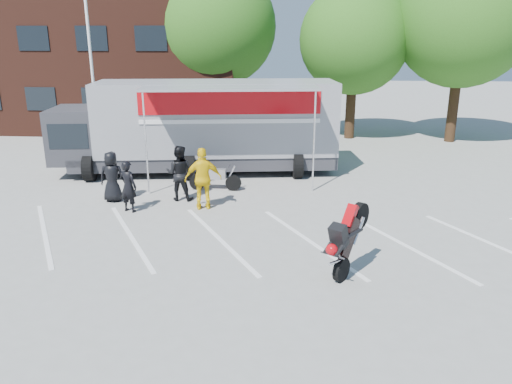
# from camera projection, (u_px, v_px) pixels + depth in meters

# --- Properties ---
(ground) EXTENTS (100.00, 100.00, 0.00)m
(ground) POSITION_uv_depth(u_px,v_px,m) (205.00, 254.00, 12.30)
(ground) COLOR gray
(ground) RESTS_ON ground
(parking_bay_lines) EXTENTS (18.09, 13.33, 0.01)m
(parking_bay_lines) POSITION_uv_depth(u_px,v_px,m) (211.00, 238.00, 13.25)
(parking_bay_lines) COLOR white
(parking_bay_lines) RESTS_ON ground
(office_building) EXTENTS (18.00, 8.00, 7.00)m
(office_building) POSITION_uv_depth(u_px,v_px,m) (88.00, 65.00, 29.10)
(office_building) COLOR #431F15
(office_building) RESTS_ON ground
(flagpole) EXTENTS (1.61, 0.12, 8.00)m
(flagpole) POSITION_uv_depth(u_px,v_px,m) (95.00, 38.00, 20.75)
(flagpole) COLOR white
(flagpole) RESTS_ON ground
(tree_left) EXTENTS (6.12, 6.12, 8.64)m
(tree_left) POSITION_uv_depth(u_px,v_px,m) (217.00, 27.00, 25.99)
(tree_left) COLOR #382314
(tree_left) RESTS_ON ground
(tree_mid) EXTENTS (5.44, 5.44, 7.68)m
(tree_mid) POSITION_uv_depth(u_px,v_px,m) (354.00, 40.00, 24.71)
(tree_mid) COLOR #382314
(tree_mid) RESTS_ON ground
(tree_right) EXTENTS (6.46, 6.46, 9.12)m
(tree_right) POSITION_uv_depth(u_px,v_px,m) (463.00, 19.00, 23.58)
(tree_right) COLOR #382314
(tree_right) RESTS_ON ground
(transporter_truck) EXTENTS (11.60, 6.70, 3.50)m
(transporter_truck) POSITION_uv_depth(u_px,v_px,m) (206.00, 172.00, 19.70)
(transporter_truck) COLOR gray
(transporter_truck) RESTS_ON ground
(parked_motorcycle) EXTENTS (1.87, 0.66, 0.97)m
(parked_motorcycle) POSITION_uv_depth(u_px,v_px,m) (215.00, 190.00, 17.38)
(parked_motorcycle) COLOR #B3B3B8
(parked_motorcycle) RESTS_ON ground
(stunt_bike_rider) EXTENTS (1.48, 1.69, 1.82)m
(stunt_bike_rider) POSITION_uv_depth(u_px,v_px,m) (354.00, 271.00, 11.39)
(stunt_bike_rider) COLOR black
(stunt_bike_rider) RESTS_ON ground
(spectator_leather_a) EXTENTS (0.84, 0.58, 1.64)m
(spectator_leather_a) POSITION_uv_depth(u_px,v_px,m) (112.00, 177.00, 15.98)
(spectator_leather_a) COLOR black
(spectator_leather_a) RESTS_ON ground
(spectator_leather_b) EXTENTS (0.68, 0.56, 1.59)m
(spectator_leather_b) POSITION_uv_depth(u_px,v_px,m) (128.00, 186.00, 15.04)
(spectator_leather_b) COLOR black
(spectator_leather_b) RESTS_ON ground
(spectator_leather_c) EXTENTS (0.90, 0.71, 1.80)m
(spectator_leather_c) POSITION_uv_depth(u_px,v_px,m) (179.00, 173.00, 16.10)
(spectator_leather_c) COLOR black
(spectator_leather_c) RESTS_ON ground
(spectator_hivis) EXTENTS (1.20, 0.71, 1.93)m
(spectator_hivis) POSITION_uv_depth(u_px,v_px,m) (203.00, 179.00, 15.23)
(spectator_hivis) COLOR yellow
(spectator_hivis) RESTS_ON ground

